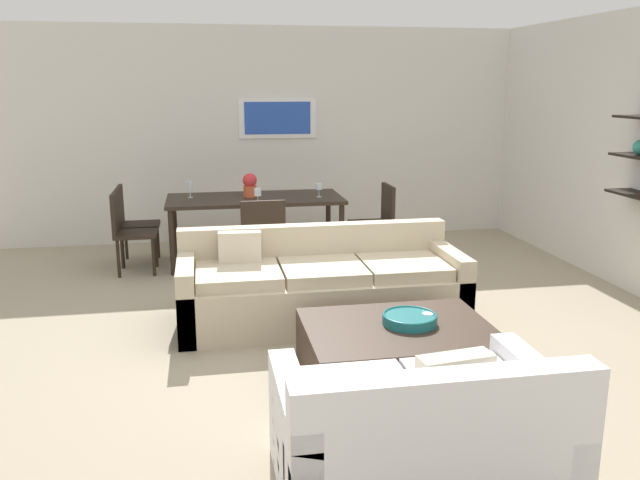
% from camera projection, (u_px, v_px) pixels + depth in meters
% --- Properties ---
extents(ground_plane, '(18.00, 18.00, 0.00)m').
position_uv_depth(ground_plane, '(343.00, 334.00, 5.34)').
color(ground_plane, tan).
extents(back_wall_unit, '(8.40, 0.09, 2.70)m').
position_uv_depth(back_wall_unit, '(308.00, 134.00, 8.45)').
color(back_wall_unit, silver).
rests_on(back_wall_unit, ground).
extents(sofa_beige, '(2.39, 0.90, 0.78)m').
position_uv_depth(sofa_beige, '(320.00, 288.00, 5.57)').
color(sofa_beige, beige).
rests_on(sofa_beige, ground).
extents(loveseat_white, '(1.42, 0.90, 0.78)m').
position_uv_depth(loveseat_white, '(421.00, 435.00, 3.24)').
color(loveseat_white, white).
rests_on(loveseat_white, ground).
extents(coffee_table, '(1.28, 0.99, 0.38)m').
position_uv_depth(coffee_table, '(398.00, 352.00, 4.50)').
color(coffee_table, '#38281E').
rests_on(coffee_table, ground).
extents(decorative_bowl, '(0.38, 0.38, 0.07)m').
position_uv_depth(decorative_bowl, '(410.00, 319.00, 4.49)').
color(decorative_bowl, '#19666B').
rests_on(decorative_bowl, coffee_table).
extents(candle_jar, '(0.08, 0.08, 0.06)m').
position_uv_depth(candle_jar, '(428.00, 318.00, 4.53)').
color(candle_jar, silver).
rests_on(candle_jar, coffee_table).
extents(dining_table, '(1.96, 0.89, 0.75)m').
position_uv_depth(dining_table, '(255.00, 203.00, 7.34)').
color(dining_table, black).
rests_on(dining_table, ground).
extents(dining_chair_right_near, '(0.44, 0.44, 0.88)m').
position_uv_depth(dining_chair_right_near, '(378.00, 218.00, 7.43)').
color(dining_chair_right_near, black).
rests_on(dining_chair_right_near, ground).
extents(dining_chair_foot, '(0.44, 0.44, 0.88)m').
position_uv_depth(dining_chair_foot, '(262.00, 235.00, 6.57)').
color(dining_chair_foot, black).
rests_on(dining_chair_foot, ground).
extents(dining_chair_left_near, '(0.44, 0.44, 0.88)m').
position_uv_depth(dining_chair_left_near, '(127.00, 227.00, 6.95)').
color(dining_chair_left_near, black).
rests_on(dining_chair_left_near, ground).
extents(dining_chair_left_far, '(0.44, 0.44, 0.88)m').
position_uv_depth(dining_chair_left_far, '(131.00, 219.00, 7.33)').
color(dining_chair_left_far, black).
rests_on(dining_chair_left_far, ground).
extents(wine_glass_left_far, '(0.07, 0.07, 0.18)m').
position_uv_depth(wine_glass_left_far, '(190.00, 186.00, 7.28)').
color(wine_glass_left_far, silver).
rests_on(wine_glass_left_far, dining_table).
extents(wine_glass_foot, '(0.08, 0.08, 0.17)m').
position_uv_depth(wine_glass_foot, '(258.00, 192.00, 6.93)').
color(wine_glass_foot, silver).
rests_on(wine_glass_foot, dining_table).
extents(wine_glass_right_near, '(0.08, 0.08, 0.16)m').
position_uv_depth(wine_glass_right_near, '(319.00, 187.00, 7.32)').
color(wine_glass_right_near, silver).
rests_on(wine_glass_right_near, dining_table).
extents(centerpiece_vase, '(0.16, 0.16, 0.27)m').
position_uv_depth(centerpiece_vase, '(250.00, 185.00, 7.33)').
color(centerpiece_vase, '#D85933').
rests_on(centerpiece_vase, dining_table).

